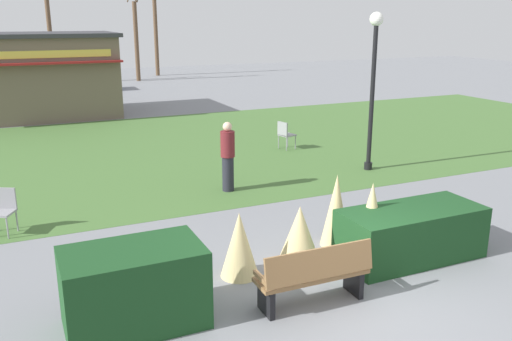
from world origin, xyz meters
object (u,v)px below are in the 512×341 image
at_px(tree_left_bg, 156,27).
at_px(cafe_chair_west, 285,133).
at_px(tree_right_bg, 50,34).
at_px(tree_center_bg, 136,39).
at_px(park_bench, 314,275).
at_px(cafe_chair_center, 3,207).
at_px(lamppost_mid, 373,73).
at_px(trash_bin, 108,285).
at_px(parked_car_center_slot, 77,80).
at_px(person_strolling, 228,156).
at_px(food_kiosk, 24,76).

bearing_deg(tree_left_bg, cafe_chair_west, -95.09).
xyz_separation_m(tree_right_bg, tree_center_bg, (5.19, -0.75, -0.40)).
relative_size(tree_right_bg, tree_center_bg, 1.13).
bearing_deg(park_bench, cafe_chair_center, 129.77).
relative_size(lamppost_mid, trash_bin, 5.45).
height_order(park_bench, tree_center_bg, tree_center_bg).
bearing_deg(lamppost_mid, parked_car_center_slot, 104.23).
relative_size(person_strolling, tree_right_bg, 0.24).
distance_m(park_bench, tree_center_bg, 30.50).
height_order(trash_bin, food_kiosk, food_kiosk).
bearing_deg(person_strolling, tree_center_bg, -56.69).
bearing_deg(person_strolling, parked_car_center_slot, -46.21).
bearing_deg(lamppost_mid, tree_center_bg, 92.07).
bearing_deg(person_strolling, trash_bin, 92.19).
bearing_deg(parked_car_center_slot, tree_left_bg, 46.35).
bearing_deg(cafe_chair_west, lamppost_mid, -72.22).
distance_m(cafe_chair_west, tree_left_bg, 24.38).
bearing_deg(trash_bin, tree_right_bg, 86.61).
height_order(lamppost_mid, trash_bin, lamppost_mid).
bearing_deg(trash_bin, person_strolling, 51.11).
height_order(cafe_chair_center, person_strolling, person_strolling).
xyz_separation_m(cafe_chair_west, tree_right_bg, (-5.08, 22.02, 2.56)).
bearing_deg(person_strolling, lamppost_mid, -136.56).
relative_size(cafe_chair_west, tree_center_bg, 0.15).
distance_m(person_strolling, parked_car_center_slot, 20.73).
relative_size(lamppost_mid, tree_right_bg, 0.61).
distance_m(cafe_chair_west, tree_center_bg, 21.38).
bearing_deg(parked_car_center_slot, cafe_chair_west, -76.41).
bearing_deg(parked_car_center_slot, food_kiosk, -110.72).
height_order(lamppost_mid, parked_car_center_slot, lamppost_mid).
relative_size(tree_left_bg, tree_right_bg, 1.10).
relative_size(cafe_chair_west, person_strolling, 0.53).
distance_m(trash_bin, tree_center_bg, 29.92).
bearing_deg(cafe_chair_center, cafe_chair_west, 25.91).
bearing_deg(trash_bin, lamppost_mid, 30.70).
distance_m(lamppost_mid, tree_center_bg, 24.38).
xyz_separation_m(food_kiosk, person_strolling, (3.95, -12.87, -0.87)).
xyz_separation_m(person_strolling, tree_right_bg, (-1.85, 25.28, 2.22)).
height_order(park_bench, tree_left_bg, tree_left_bg).
bearing_deg(food_kiosk, parked_car_center_slot, 69.28).
distance_m(cafe_chair_west, tree_right_bg, 22.74).
distance_m(park_bench, food_kiosk, 18.76).
relative_size(trash_bin, tree_center_bg, 0.13).
bearing_deg(tree_center_bg, tree_left_bg, 54.37).
height_order(park_bench, trash_bin, park_bench).
xyz_separation_m(park_bench, lamppost_mid, (5.11, 5.77, 2.16)).
distance_m(park_bench, tree_right_bg, 31.00).
distance_m(food_kiosk, tree_right_bg, 12.66).
height_order(cafe_chair_west, cafe_chair_center, same).
distance_m(lamppost_mid, trash_bin, 9.39).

